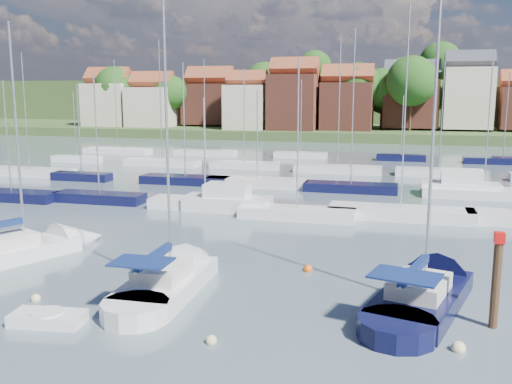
# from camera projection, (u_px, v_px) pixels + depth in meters

# --- Properties ---
(ground) EXTENTS (260.00, 260.00, 0.00)m
(ground) POSITION_uv_depth(u_px,v_px,m) (326.00, 177.00, 63.72)
(ground) COLOR #495963
(ground) RESTS_ON ground
(sailboat_left) EXTENTS (6.91, 10.83, 14.47)m
(sailboat_left) POSITION_uv_depth(u_px,v_px,m) (36.00, 248.00, 33.79)
(sailboat_left) COLOR silver
(sailboat_left) RESTS_ON ground
(sailboat_centre) EXTENTS (3.17, 11.18, 15.13)m
(sailboat_centre) POSITION_uv_depth(u_px,v_px,m) (177.00, 277.00, 28.69)
(sailboat_centre) COLOR silver
(sailboat_centre) RESTS_ON ground
(sailboat_navy) EXTENTS (6.19, 12.31, 16.47)m
(sailboat_navy) POSITION_uv_depth(u_px,v_px,m) (429.00, 290.00, 26.77)
(sailboat_navy) COLOR black
(sailboat_navy) RESTS_ON ground
(tender) EXTENTS (3.15, 1.75, 0.65)m
(tender) POSITION_uv_depth(u_px,v_px,m) (48.00, 318.00, 23.73)
(tender) COLOR silver
(tender) RESTS_ON ground
(timber_piling) EXTENTS (0.40, 0.40, 6.28)m
(timber_piling) POSITION_uv_depth(u_px,v_px,m) (494.00, 304.00, 23.27)
(timber_piling) COLOR #4C331E
(timber_piling) RESTS_ON ground
(buoy_c) EXTENTS (0.46, 0.46, 0.46)m
(buoy_c) POSITION_uv_depth(u_px,v_px,m) (36.00, 301.00, 26.39)
(buoy_c) COLOR beige
(buoy_c) RESTS_ON ground
(buoy_d) EXTENTS (0.45, 0.45, 0.45)m
(buoy_d) POSITION_uv_depth(u_px,v_px,m) (211.00, 343.00, 21.99)
(buoy_d) COLOR beige
(buoy_d) RESTS_ON ground
(buoy_e) EXTENTS (0.51, 0.51, 0.51)m
(buoy_e) POSITION_uv_depth(u_px,v_px,m) (308.00, 271.00, 30.73)
(buoy_e) COLOR #D85914
(buoy_e) RESTS_ON ground
(buoy_f) EXTENTS (0.55, 0.55, 0.55)m
(buoy_f) POSITION_uv_depth(u_px,v_px,m) (458.00, 351.00, 21.34)
(buoy_f) COLOR beige
(buoy_f) RESTS_ON ground
(marina_field) EXTENTS (79.62, 41.41, 15.93)m
(marina_field) POSITION_uv_depth(u_px,v_px,m) (339.00, 181.00, 58.55)
(marina_field) COLOR silver
(marina_field) RESTS_ON ground
(far_shore_town) EXTENTS (212.46, 90.00, 22.27)m
(far_shore_town) POSITION_uv_depth(u_px,v_px,m) (383.00, 109.00, 150.58)
(far_shore_town) COLOR #3D5128
(far_shore_town) RESTS_ON ground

